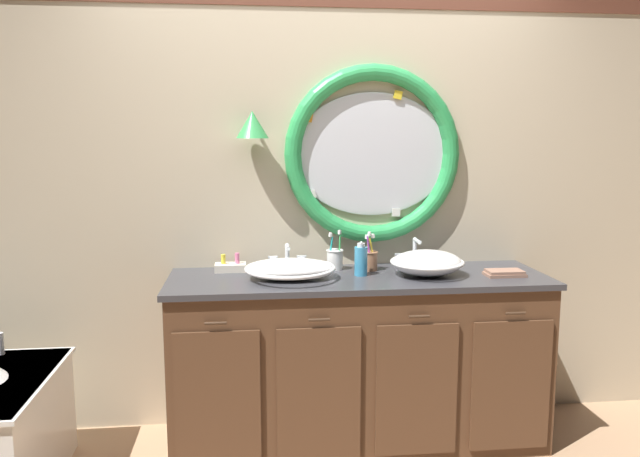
# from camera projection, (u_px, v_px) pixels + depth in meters

# --- Properties ---
(back_wall_assembly) EXTENTS (6.40, 0.26, 2.60)m
(back_wall_assembly) POSITION_uv_depth(u_px,v_px,m) (326.00, 188.00, 3.44)
(back_wall_assembly) COLOR beige
(back_wall_assembly) RESTS_ON ground_plane
(vanity_counter) EXTENTS (1.94, 0.63, 0.89)m
(vanity_counter) POSITION_uv_depth(u_px,v_px,m) (358.00, 359.00, 3.26)
(vanity_counter) COLOR brown
(vanity_counter) RESTS_ON ground_plane
(sink_basin_left) EXTENTS (0.46, 0.46, 0.10)m
(sink_basin_left) POSITION_uv_depth(u_px,v_px,m) (290.00, 269.00, 3.12)
(sink_basin_left) COLOR white
(sink_basin_left) RESTS_ON vanity_counter
(sink_basin_right) EXTENTS (0.38, 0.38, 0.13)m
(sink_basin_right) POSITION_uv_depth(u_px,v_px,m) (427.00, 263.00, 3.20)
(sink_basin_right) COLOR white
(sink_basin_right) RESTS_ON vanity_counter
(faucet_set_left) EXTENTS (0.21, 0.12, 0.14)m
(faucet_set_left) POSITION_uv_depth(u_px,v_px,m) (287.00, 259.00, 3.35)
(faucet_set_left) COLOR silver
(faucet_set_left) RESTS_ON vanity_counter
(faucet_set_right) EXTENTS (0.22, 0.12, 0.16)m
(faucet_set_right) POSITION_uv_depth(u_px,v_px,m) (415.00, 255.00, 3.43)
(faucet_set_right) COLOR silver
(faucet_set_right) RESTS_ON vanity_counter
(toothbrush_holder_left) EXTENTS (0.09, 0.09, 0.21)m
(toothbrush_holder_left) POSITION_uv_depth(u_px,v_px,m) (335.00, 259.00, 3.34)
(toothbrush_holder_left) COLOR white
(toothbrush_holder_left) RESTS_ON vanity_counter
(toothbrush_holder_right) EXTENTS (0.09, 0.09, 0.21)m
(toothbrush_holder_right) POSITION_uv_depth(u_px,v_px,m) (370.00, 259.00, 3.32)
(toothbrush_holder_right) COLOR #996647
(toothbrush_holder_right) RESTS_ON vanity_counter
(soap_dispenser) EXTENTS (0.07, 0.07, 0.18)m
(soap_dispenser) POSITION_uv_depth(u_px,v_px,m) (361.00, 260.00, 3.19)
(soap_dispenser) COLOR #388EBC
(soap_dispenser) RESTS_ON vanity_counter
(folded_hand_towel) EXTENTS (0.20, 0.12, 0.03)m
(folded_hand_towel) POSITION_uv_depth(u_px,v_px,m) (505.00, 273.00, 3.19)
(folded_hand_towel) COLOR #936B56
(folded_hand_towel) RESTS_ON vanity_counter
(toiletry_basket) EXTENTS (0.16, 0.10, 0.10)m
(toiletry_basket) POSITION_uv_depth(u_px,v_px,m) (230.00, 267.00, 3.30)
(toiletry_basket) COLOR beige
(toiletry_basket) RESTS_ON vanity_counter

